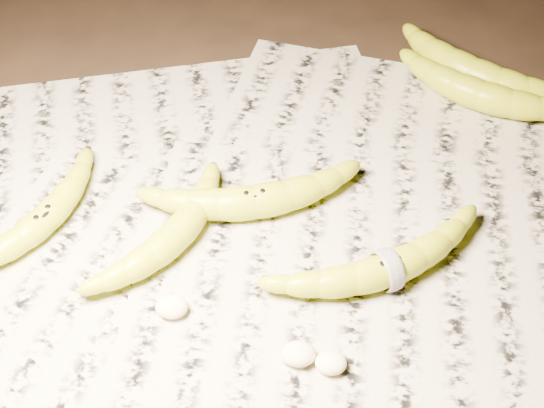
{
  "coord_description": "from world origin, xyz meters",
  "views": [
    {
      "loc": [
        0.02,
        -0.53,
        0.63
      ],
      "look_at": [
        -0.0,
        -0.01,
        0.05
      ],
      "focal_mm": 50.0,
      "sensor_mm": 36.0,
      "label": 1
    }
  ],
  "objects_px": {
    "banana_upper_b": "(473,70)",
    "banana_upper_a": "(482,93)",
    "banana_left_a": "(43,218)",
    "banana_center": "(254,200)",
    "banana_taped": "(388,267)",
    "banana_left_b": "(173,235)"
  },
  "relations": [
    {
      "from": "banana_upper_b",
      "to": "banana_upper_a",
      "type": "bearing_deg",
      "value": -47.92
    },
    {
      "from": "banana_left_a",
      "to": "banana_center",
      "type": "xyz_separation_m",
      "value": [
        0.22,
        0.04,
        0.0
      ]
    },
    {
      "from": "banana_taped",
      "to": "banana_left_b",
      "type": "bearing_deg",
      "value": 145.71
    },
    {
      "from": "banana_left_a",
      "to": "banana_left_b",
      "type": "bearing_deg",
      "value": -68.15
    },
    {
      "from": "banana_upper_b",
      "to": "banana_left_b",
      "type": "bearing_deg",
      "value": -105.08
    },
    {
      "from": "banana_left_a",
      "to": "banana_taped",
      "type": "relative_size",
      "value": 0.85
    },
    {
      "from": "banana_center",
      "to": "banana_upper_b",
      "type": "bearing_deg",
      "value": 28.84
    },
    {
      "from": "banana_left_a",
      "to": "banana_upper_a",
      "type": "bearing_deg",
      "value": -36.33
    },
    {
      "from": "banana_upper_a",
      "to": "banana_upper_b",
      "type": "distance_m",
      "value": 0.04
    },
    {
      "from": "banana_left_b",
      "to": "banana_center",
      "type": "distance_m",
      "value": 0.1
    },
    {
      "from": "banana_left_a",
      "to": "banana_left_b",
      "type": "distance_m",
      "value": 0.14
    },
    {
      "from": "banana_left_a",
      "to": "banana_center",
      "type": "distance_m",
      "value": 0.23
    },
    {
      "from": "banana_upper_b",
      "to": "banana_center",
      "type": "bearing_deg",
      "value": -103.17
    },
    {
      "from": "banana_left_a",
      "to": "banana_left_b",
      "type": "xyz_separation_m",
      "value": [
        0.14,
        -0.02,
        0.0
      ]
    },
    {
      "from": "banana_taped",
      "to": "banana_center",
      "type": "bearing_deg",
      "value": 122.71
    },
    {
      "from": "banana_center",
      "to": "banana_upper_a",
      "type": "xyz_separation_m",
      "value": [
        0.27,
        0.19,
        0.0
      ]
    },
    {
      "from": "banana_left_a",
      "to": "banana_upper_a",
      "type": "xyz_separation_m",
      "value": [
        0.49,
        0.23,
        0.0
      ]
    },
    {
      "from": "banana_left_a",
      "to": "banana_upper_a",
      "type": "distance_m",
      "value": 0.54
    },
    {
      "from": "banana_center",
      "to": "banana_upper_a",
      "type": "relative_size",
      "value": 1.03
    },
    {
      "from": "banana_left_a",
      "to": "banana_upper_b",
      "type": "xyz_separation_m",
      "value": [
        0.49,
        0.27,
        0.0
      ]
    },
    {
      "from": "banana_taped",
      "to": "banana_upper_a",
      "type": "bearing_deg",
      "value": 38.67
    },
    {
      "from": "banana_upper_a",
      "to": "banana_center",
      "type": "bearing_deg",
      "value": -117.99
    }
  ]
}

